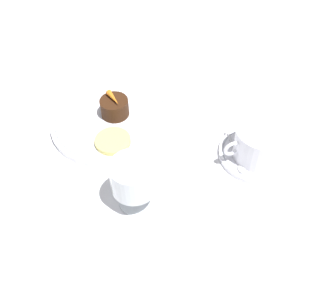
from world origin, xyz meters
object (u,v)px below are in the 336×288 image
(coffee_cup, at_px, (260,142))
(wine_glass, at_px, (134,179))
(dessert_cake, at_px, (115,107))
(fork, at_px, (20,161))
(dinner_plate, at_px, (112,120))

(coffee_cup, relative_size, wine_glass, 1.23)
(dessert_cake, bearing_deg, fork, 16.29)
(dinner_plate, height_order, fork, dinner_plate)
(coffee_cup, xyz_separation_m, wine_glass, (0.26, 0.03, 0.02))
(dinner_plate, height_order, wine_glass, wine_glass)
(fork, relative_size, dessert_cake, 3.16)
(fork, xyz_separation_m, dessert_cake, (-0.21, -0.06, 0.03))
(fork, bearing_deg, wine_glass, 139.57)
(dinner_plate, relative_size, dessert_cake, 4.35)
(dessert_cake, bearing_deg, dinner_plate, 46.20)
(coffee_cup, bearing_deg, wine_glass, 5.96)
(wine_glass, distance_m, dessert_cake, 0.23)
(coffee_cup, xyz_separation_m, fork, (0.45, -0.14, -0.04))
(fork, distance_m, dessert_cake, 0.22)
(dinner_plate, bearing_deg, coffee_cup, 143.11)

